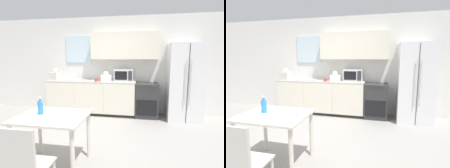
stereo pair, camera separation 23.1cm
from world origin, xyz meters
TOP-DOWN VIEW (x-y plane):
  - ground_plane at (0.00, 0.00)m, footprint 12.00×12.00m
  - wall_back at (0.08, 2.09)m, footprint 12.00×0.38m
  - kitchen_counter at (-0.39, 1.80)m, footprint 2.46×0.61m
  - oven_range at (1.13, 1.79)m, footprint 0.59×0.61m
  - refrigerator at (2.05, 1.73)m, footprint 0.81×0.77m
  - kitchen_sink at (-0.84, 1.81)m, footprint 0.63×0.41m
  - microwave at (0.50, 1.91)m, footprint 0.51×0.31m
  - coffee_mug at (-0.20, 1.61)m, footprint 0.12×0.09m
  - grocery_bag_0 at (-1.41, 1.69)m, footprint 0.31×0.28m
  - grocery_bag_1 at (0.04, 1.72)m, footprint 0.33×0.30m
  - dining_table at (-0.22, -0.69)m, footprint 0.96×0.76m
  - dining_chair_near at (-0.12, -1.44)m, footprint 0.41×0.41m
  - drink_bottle at (-0.41, -0.66)m, footprint 0.08×0.08m

SIDE VIEW (x-z plane):
  - ground_plane at x=0.00m, z-range 0.00..0.00m
  - oven_range at x=1.13m, z-range 0.00..0.90m
  - kitchen_counter at x=-0.39m, z-range 0.00..0.94m
  - dining_chair_near at x=-0.12m, z-range 0.07..1.00m
  - dining_table at x=-0.22m, z-range 0.25..1.02m
  - drink_bottle at x=-0.41m, z-range 0.75..0.99m
  - kitchen_sink at x=-0.84m, z-range 0.82..1.08m
  - refrigerator at x=2.05m, z-range 0.00..1.92m
  - coffee_mug at x=-0.20m, z-range 0.94..1.03m
  - grocery_bag_1 at x=0.04m, z-range 0.91..1.18m
  - grocery_bag_0 at x=-1.41m, z-range 0.91..1.24m
  - microwave at x=0.50m, z-range 0.94..1.25m
  - wall_back at x=0.08m, z-range 0.10..2.80m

